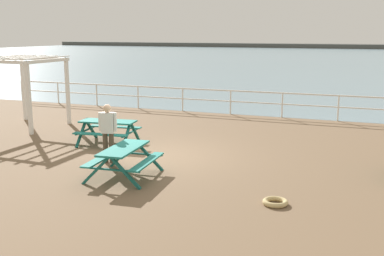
% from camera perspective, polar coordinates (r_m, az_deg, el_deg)
% --- Properties ---
extents(ground_plane, '(30.00, 24.00, 0.20)m').
position_cam_1_polar(ground_plane, '(14.04, -4.34, -3.82)').
color(ground_plane, brown).
extents(sea_band, '(142.00, 90.00, 0.01)m').
position_cam_1_polar(sea_band, '(65.33, 15.99, 8.02)').
color(sea_band, gray).
rests_on(sea_band, ground).
extents(distant_shoreline, '(142.00, 6.00, 1.80)m').
position_cam_1_polar(distant_shoreline, '(108.18, 18.11, 9.16)').
color(distant_shoreline, '#4C4C47').
rests_on(distant_shoreline, ground).
extents(seaward_railing, '(23.07, 0.07, 1.08)m').
position_cam_1_polar(seaward_railing, '(20.99, 4.69, 3.74)').
color(seaward_railing, white).
rests_on(seaward_railing, ground).
extents(picnic_table_near_right, '(1.97, 1.74, 0.80)m').
position_cam_1_polar(picnic_table_near_right, '(15.62, -10.13, 0.20)').
color(picnic_table_near_right, '#1E7A70').
rests_on(picnic_table_near_right, ground).
extents(picnic_table_mid_centre, '(1.68, 1.92, 0.80)m').
position_cam_1_polar(picnic_table_mid_centre, '(11.99, -8.25, -3.22)').
color(picnic_table_mid_centre, '#1E7A70').
rests_on(picnic_table_mid_centre, ground).
extents(visitor, '(0.52, 0.29, 1.66)m').
position_cam_1_polar(visitor, '(13.31, -10.14, -0.18)').
color(visitor, '#4C4233').
rests_on(visitor, ground).
extents(lattice_pergola, '(2.50, 2.62, 2.70)m').
position_cam_1_polar(lattice_pergola, '(19.09, -19.58, 6.05)').
color(lattice_pergola, white).
rests_on(lattice_pergola, ground).
extents(rope_coil, '(0.55, 0.55, 0.11)m').
position_cam_1_polar(rope_coil, '(10.33, 10.05, -8.82)').
color(rope_coil, tan).
rests_on(rope_coil, ground).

